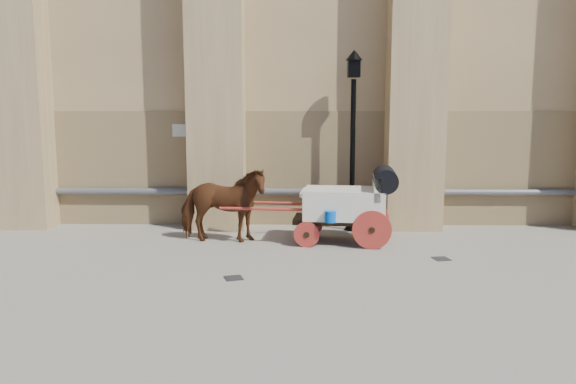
{
  "coord_description": "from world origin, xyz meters",
  "views": [
    {
      "loc": [
        1.04,
        -10.66,
        3.03
      ],
      "look_at": [
        0.84,
        2.01,
        1.17
      ],
      "focal_mm": 35.0,
      "sensor_mm": 36.0,
      "label": 1
    }
  ],
  "objects": [
    {
      "name": "horse",
      "position": [
        -0.67,
        1.99,
        0.87
      ],
      "size": [
        2.12,
        1.08,
        1.74
      ],
      "primitive_type": "imported",
      "rotation": [
        0.0,
        0.0,
        1.5
      ],
      "color": "#602E18",
      "rests_on": "ground"
    },
    {
      "name": "ground",
      "position": [
        0.0,
        0.0,
        0.0
      ],
      "size": [
        90.0,
        90.0,
        0.0
      ],
      "primitive_type": "plane",
      "color": "gray",
      "rests_on": "ground"
    },
    {
      "name": "drain_grate_far",
      "position": [
        4.0,
        0.56,
        0.01
      ],
      "size": [
        0.37,
        0.37,
        0.01
      ],
      "primitive_type": "cube",
      "rotation": [
        0.0,
        0.0,
        0.19
      ],
      "color": "black",
      "rests_on": "ground"
    },
    {
      "name": "carriage",
      "position": [
        2.26,
        2.0,
        0.94
      ],
      "size": [
        4.09,
        1.52,
        1.75
      ],
      "rotation": [
        0.0,
        0.0,
        -0.11
      ],
      "color": "black",
      "rests_on": "ground"
    },
    {
      "name": "drain_grate_near",
      "position": [
        -0.11,
        -0.84,
        0.01
      ],
      "size": [
        0.4,
        0.4,
        0.01
      ],
      "primitive_type": "cube",
      "rotation": [
        0.0,
        0.0,
        0.32
      ],
      "color": "black",
      "rests_on": "ground"
    },
    {
      "name": "street_lamp",
      "position": [
        2.43,
        3.36,
        2.4
      ],
      "size": [
        0.42,
        0.42,
        4.48
      ],
      "color": "black",
      "rests_on": "ground"
    }
  ]
}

